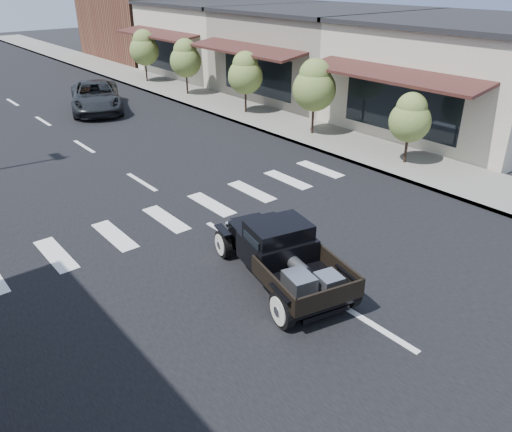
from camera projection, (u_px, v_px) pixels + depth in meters
ground at (278, 267)px, 12.17m from camera, size 120.00×120.00×0.00m
road at (58, 131)px, 22.58m from camera, size 14.00×80.00×0.02m
road_markings at (105, 160)px, 19.11m from camera, size 12.00×60.00×0.06m
sidewalk_right at (212, 101)px, 27.39m from camera, size 3.00×80.00×0.15m
storefront_near at (468, 76)px, 22.50m from camera, size 10.00×9.00×4.50m
storefront_mid at (323, 53)px, 28.75m from camera, size 10.00×9.00×4.50m
storefront_far at (230, 39)px, 34.99m from camera, size 10.00×9.00×4.50m
far_building_right at (163, 11)px, 41.67m from camera, size 11.00×10.00×7.00m
small_tree_a at (409, 130)px, 17.89m from camera, size 1.48×1.48×2.47m
small_tree_b at (314, 98)px, 21.09m from camera, size 1.82×1.82×3.04m
small_tree_c at (245, 83)px, 24.38m from camera, size 1.70×1.70×2.83m
small_tree_d at (186, 68)px, 28.12m from camera, size 1.76×1.76×2.93m
small_tree_e at (145, 57)px, 31.46m from camera, size 1.82×1.82×3.03m
hotrod_pickup at (282, 254)px, 11.31m from camera, size 2.83×4.51×1.45m
second_car at (96, 97)px, 25.50m from camera, size 4.09×5.71×1.44m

